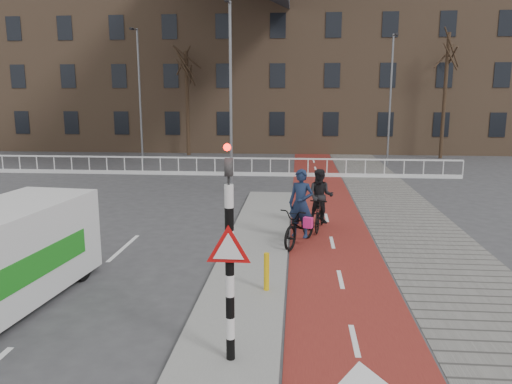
{
  "coord_description": "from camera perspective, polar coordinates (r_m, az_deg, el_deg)",
  "views": [
    {
      "loc": [
        0.43,
        -9.36,
        4.35
      ],
      "look_at": [
        -0.77,
        5.0,
        1.5
      ],
      "focal_mm": 35.0,
      "sensor_mm": 36.0,
      "label": 1
    }
  ],
  "objects": [
    {
      "name": "ground",
      "position": [
        10.33,
        2.02,
        -13.73
      ],
      "size": [
        120.0,
        120.0,
        0.0
      ],
      "primitive_type": "plane",
      "color": "#38383A",
      "rests_on": "ground"
    },
    {
      "name": "bike_lane",
      "position": [
        19.87,
        7.75,
        -1.54
      ],
      "size": [
        2.5,
        60.0,
        0.01
      ],
      "primitive_type": "cube",
      "color": "maroon",
      "rests_on": "ground"
    },
    {
      "name": "sidewalk",
      "position": [
        20.22,
        15.7,
        -1.65
      ],
      "size": [
        3.0,
        60.0,
        0.01
      ],
      "primitive_type": "cube",
      "color": "slate",
      "rests_on": "ground"
    },
    {
      "name": "curb_island",
      "position": [
        14.08,
        -0.05,
        -6.56
      ],
      "size": [
        1.8,
        16.0,
        0.12
      ],
      "primitive_type": "cube",
      "color": "gray",
      "rests_on": "ground"
    },
    {
      "name": "traffic_signal",
      "position": [
        7.78,
        -3.06,
        -6.5
      ],
      "size": [
        0.8,
        0.8,
        3.68
      ],
      "color": "black",
      "rests_on": "curb_island"
    },
    {
      "name": "bollard",
      "position": [
        11.0,
        1.21,
        -9.09
      ],
      "size": [
        0.12,
        0.12,
        0.84
      ],
      "primitive_type": "cylinder",
      "color": "#E5B40C",
      "rests_on": "curb_island"
    },
    {
      "name": "cyclist_near",
      "position": [
        14.54,
        5.12,
        -3.17
      ],
      "size": [
        1.51,
        2.29,
        2.22
      ],
      "rotation": [
        0.0,
        0.0,
        -0.38
      ],
      "color": "black",
      "rests_on": "bike_lane"
    },
    {
      "name": "cyclist_far",
      "position": [
        16.17,
        7.35,
        -1.48
      ],
      "size": [
        0.95,
        1.91,
        1.98
      ],
      "rotation": [
        0.0,
        0.0,
        -0.19
      ],
      "color": "black",
      "rests_on": "bike_lane"
    },
    {
      "name": "railing",
      "position": [
        27.22,
        -6.8,
        2.57
      ],
      "size": [
        28.0,
        0.1,
        0.99
      ],
      "color": "silver",
      "rests_on": "ground"
    },
    {
      "name": "townhouse_row",
      "position": [
        41.65,
        0.03,
        15.96
      ],
      "size": [
        46.0,
        10.0,
        15.9
      ],
      "color": "#7F6047",
      "rests_on": "ground"
    },
    {
      "name": "tree_mid",
      "position": [
        36.11,
        -7.85,
        9.94
      ],
      "size": [
        0.27,
        0.27,
        7.25
      ],
      "primitive_type": "cylinder",
      "color": "black",
      "rests_on": "ground"
    },
    {
      "name": "tree_right",
      "position": [
        36.17,
        20.75,
        10.15
      ],
      "size": [
        0.24,
        0.24,
        8.28
      ],
      "primitive_type": "cylinder",
      "color": "black",
      "rests_on": "ground"
    },
    {
      "name": "streetlight_near",
      "position": [
        21.82,
        -2.9,
        10.42
      ],
      "size": [
        0.12,
        0.12,
        8.12
      ],
      "primitive_type": "cylinder",
      "color": "slate",
      "rests_on": "ground"
    },
    {
      "name": "streetlight_left",
      "position": [
        31.44,
        -13.11,
        10.38
      ],
      "size": [
        0.12,
        0.12,
        8.12
      ],
      "primitive_type": "cylinder",
      "color": "slate",
      "rests_on": "ground"
    },
    {
      "name": "streetlight_right",
      "position": [
        31.78,
        15.08,
        10.02
      ],
      "size": [
        0.12,
        0.12,
        7.81
      ],
      "primitive_type": "cylinder",
      "color": "slate",
      "rests_on": "ground"
    }
  ]
}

